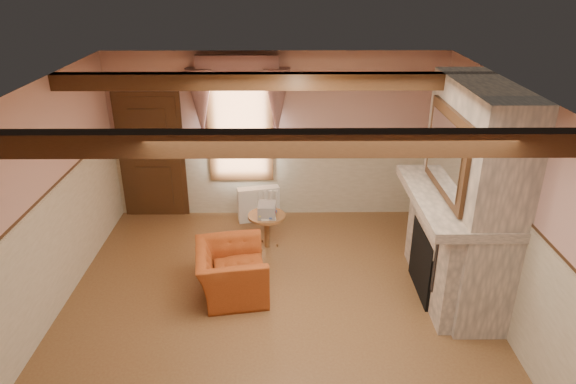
{
  "coord_description": "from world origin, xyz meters",
  "views": [
    {
      "loc": [
        0.12,
        -5.17,
        4.04
      ],
      "look_at": [
        0.17,
        0.8,
        1.37
      ],
      "focal_mm": 32.0,
      "sensor_mm": 36.0,
      "label": 1
    }
  ],
  "objects_px": {
    "mantel_clock": "(444,171)",
    "oil_lamp": "(450,175)",
    "side_table": "(267,231)",
    "radiator": "(259,204)",
    "bowl": "(454,189)",
    "armchair": "(231,271)"
  },
  "relations": [
    {
      "from": "mantel_clock",
      "to": "oil_lamp",
      "type": "xyz_separation_m",
      "value": [
        0.0,
        -0.24,
        0.04
      ]
    },
    {
      "from": "side_table",
      "to": "oil_lamp",
      "type": "xyz_separation_m",
      "value": [
        2.39,
        -0.89,
        1.29
      ]
    },
    {
      "from": "side_table",
      "to": "radiator",
      "type": "bearing_deg",
      "value": 100.38
    },
    {
      "from": "side_table",
      "to": "oil_lamp",
      "type": "bearing_deg",
      "value": -20.49
    },
    {
      "from": "radiator",
      "to": "mantel_clock",
      "type": "height_order",
      "value": "mantel_clock"
    },
    {
      "from": "bowl",
      "to": "mantel_clock",
      "type": "distance_m",
      "value": 0.47
    },
    {
      "from": "armchair",
      "to": "bowl",
      "type": "distance_m",
      "value": 3.04
    },
    {
      "from": "oil_lamp",
      "to": "radiator",
      "type": "bearing_deg",
      "value": 144.81
    },
    {
      "from": "radiator",
      "to": "bowl",
      "type": "height_order",
      "value": "bowl"
    },
    {
      "from": "radiator",
      "to": "bowl",
      "type": "xyz_separation_m",
      "value": [
        2.56,
        -2.03,
        1.16
      ]
    },
    {
      "from": "side_table",
      "to": "oil_lamp",
      "type": "height_order",
      "value": "oil_lamp"
    },
    {
      "from": "armchair",
      "to": "side_table",
      "type": "xyz_separation_m",
      "value": [
        0.43,
        1.23,
        -0.06
      ]
    },
    {
      "from": "radiator",
      "to": "oil_lamp",
      "type": "xyz_separation_m",
      "value": [
        2.56,
        -1.81,
        1.26
      ]
    },
    {
      "from": "radiator",
      "to": "mantel_clock",
      "type": "xyz_separation_m",
      "value": [
        2.56,
        -1.56,
        1.22
      ]
    },
    {
      "from": "bowl",
      "to": "radiator",
      "type": "bearing_deg",
      "value": 141.63
    },
    {
      "from": "bowl",
      "to": "oil_lamp",
      "type": "relative_size",
      "value": 1.19
    },
    {
      "from": "bowl",
      "to": "oil_lamp",
      "type": "xyz_separation_m",
      "value": [
        0.0,
        0.22,
        0.1
      ]
    },
    {
      "from": "mantel_clock",
      "to": "oil_lamp",
      "type": "distance_m",
      "value": 0.25
    },
    {
      "from": "radiator",
      "to": "mantel_clock",
      "type": "bearing_deg",
      "value": -44.02
    },
    {
      "from": "mantel_clock",
      "to": "bowl",
      "type": "bearing_deg",
      "value": -90.0
    },
    {
      "from": "armchair",
      "to": "radiator",
      "type": "distance_m",
      "value": 2.15
    },
    {
      "from": "bowl",
      "to": "armchair",
      "type": "bearing_deg",
      "value": -177.8
    }
  ]
}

